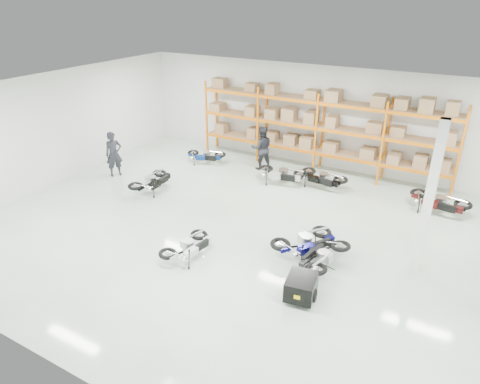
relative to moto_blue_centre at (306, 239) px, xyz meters
The scene contains 14 objects.
room 2.74m from the moto_blue_centre, behind, with size 18.00×18.00×18.00m.
pallet_rack 7.30m from the moto_blue_centre, 107.48° to the left, with size 11.28×0.98×3.62m.
structural_column 3.60m from the moto_blue_centre, 15.08° to the left, with size 0.25×0.25×4.50m, color white.
moto_blue_centre is the anchor object (origin of this frame).
moto_silver_left 3.55m from the moto_blue_centre, 147.99° to the right, with size 0.72×1.61×0.98m, color silver, non-canonical shape.
moto_black_far_left 7.20m from the moto_blue_centre, 169.51° to the left, with size 0.78×1.76×1.08m, color black, non-canonical shape.
moto_touring_right 0.78m from the moto_blue_centre, 31.50° to the right, with size 0.79×1.77×1.08m, color black, non-canonical shape.
trailer 2.12m from the moto_blue_centre, 71.68° to the right, with size 0.87×1.59×0.65m.
moto_back_a 8.49m from the moto_blue_centre, 144.57° to the left, with size 0.70×1.58×0.96m, color navy, non-canonical shape.
moto_back_b 5.38m from the moto_blue_centre, 122.24° to the left, with size 0.81×1.82×1.11m, color #A8ADB2, non-canonical shape.
moto_back_c 5.17m from the moto_blue_centre, 104.32° to the left, with size 0.79×1.77×1.08m, color black, non-canonical shape.
moto_back_d 5.87m from the moto_blue_centre, 57.40° to the left, with size 0.82×1.85×1.13m, color #3C0C0C, non-canonical shape.
person_left 9.71m from the moto_blue_centre, 169.35° to the left, with size 0.71×0.47×1.95m, color black.
person_back 7.07m from the moto_blue_centre, 127.77° to the left, with size 0.96×0.75×1.98m, color black.
Camera 1 is at (5.82, -10.94, 7.36)m, focal length 32.00 mm.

